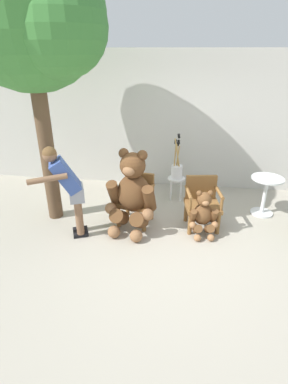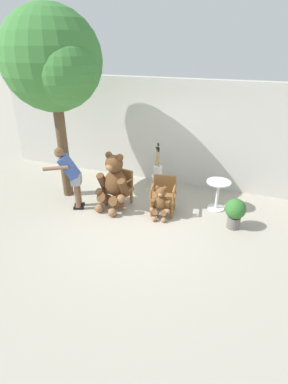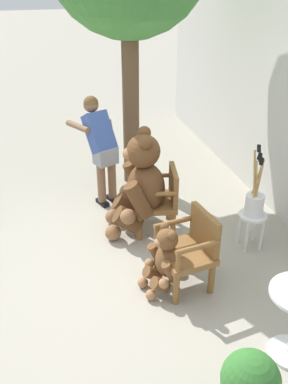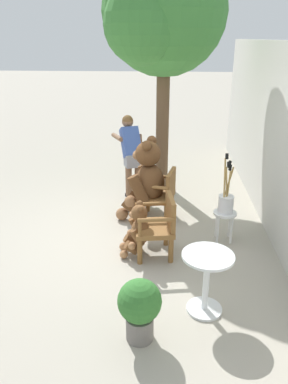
{
  "view_description": "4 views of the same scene",
  "coord_description": "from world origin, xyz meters",
  "views": [
    {
      "loc": [
        0.18,
        -3.91,
        2.76
      ],
      "look_at": [
        -0.39,
        0.4,
        0.69
      ],
      "focal_mm": 28.0,
      "sensor_mm": 36.0,
      "label": 1
    },
    {
      "loc": [
        2.31,
        -5.28,
        3.61
      ],
      "look_at": [
        0.28,
        0.09,
        0.72
      ],
      "focal_mm": 28.0,
      "sensor_mm": 36.0,
      "label": 2
    },
    {
      "loc": [
        3.99,
        -0.75,
        3.13
      ],
      "look_at": [
        -0.04,
        0.3,
        0.87
      ],
      "focal_mm": 40.0,
      "sensor_mm": 36.0,
      "label": 3
    },
    {
      "loc": [
        5.13,
        0.77,
        2.84
      ],
      "look_at": [
        -0.02,
        0.4,
        0.7
      ],
      "focal_mm": 35.0,
      "sensor_mm": 36.0,
      "label": 4
    }
  ],
  "objects": [
    {
      "name": "ground_plane",
      "position": [
        0.0,
        0.0,
        0.0
      ],
      "size": [
        60.0,
        60.0,
        0.0
      ],
      "primitive_type": "plane",
      "color": "#A8A091"
    },
    {
      "name": "brush_bucket",
      "position": [
        0.1,
        1.6,
        0.64
      ],
      "size": [
        0.22,
        0.22,
        0.9
      ],
      "color": "white",
      "rests_on": "white_stool"
    },
    {
      "name": "wooden_chair_right",
      "position": [
        0.56,
        0.64,
        0.46
      ],
      "size": [
        0.63,
        0.6,
        0.86
      ],
      "color": "brown",
      "rests_on": "ground"
    },
    {
      "name": "back_wall",
      "position": [
        0.0,
        2.4,
        1.4
      ],
      "size": [
        10.0,
        0.16,
        2.8
      ],
      "primitive_type": "cube",
      "color": "beige",
      "rests_on": "ground"
    },
    {
      "name": "white_stool",
      "position": [
        0.1,
        1.61,
        0.36
      ],
      "size": [
        0.34,
        0.34,
        0.46
      ],
      "color": "white",
      "rests_on": "ground"
    },
    {
      "name": "wooden_chair_left",
      "position": [
        -0.56,
        0.64,
        0.46
      ],
      "size": [
        0.65,
        0.62,
        0.86
      ],
      "color": "brown",
      "rests_on": "ground"
    },
    {
      "name": "teddy_bear_small",
      "position": [
        0.58,
        0.36,
        0.38
      ],
      "size": [
        0.48,
        0.47,
        0.78
      ],
      "color": "brown",
      "rests_on": "ground"
    },
    {
      "name": "potted_plant",
      "position": [
        2.18,
        0.52,
        0.4
      ],
      "size": [
        0.44,
        0.44,
        0.68
      ],
      "color": "slate",
      "rests_on": "ground"
    },
    {
      "name": "person_visitor",
      "position": [
        -1.52,
        0.05,
        0.91
      ],
      "size": [
        0.72,
        0.68,
        1.52
      ],
      "color": "black",
      "rests_on": "ground"
    },
    {
      "name": "patio_tree",
      "position": [
        -1.95,
        0.56,
        3.19
      ],
      "size": [
        2.31,
        2.2,
        4.35
      ],
      "color": "brown",
      "rests_on": "ground"
    },
    {
      "name": "round_side_table",
      "position": [
        1.71,
        1.2,
        0.45
      ],
      "size": [
        0.56,
        0.56,
        0.72
      ],
      "color": "silver",
      "rests_on": "ground"
    },
    {
      "name": "teddy_bear_large",
      "position": [
        -0.58,
        0.38,
        0.68
      ],
      "size": [
        0.86,
        0.85,
        1.38
      ],
      "color": "brown",
      "rests_on": "ground"
    }
  ]
}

